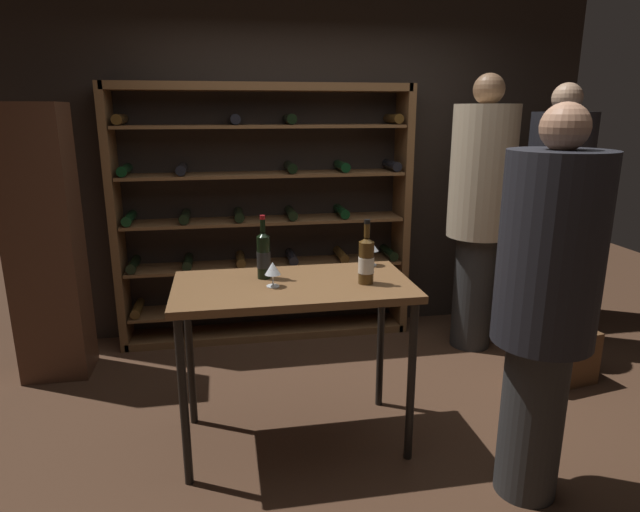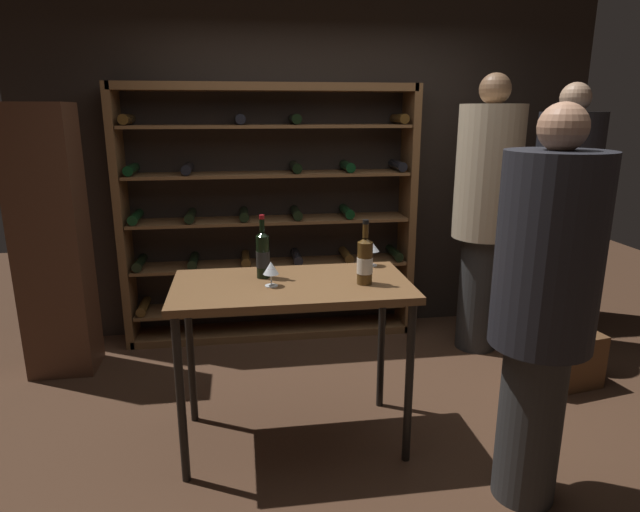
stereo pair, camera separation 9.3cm
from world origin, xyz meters
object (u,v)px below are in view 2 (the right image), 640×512
wine_crate (560,358)px  wine_glass_stemmed_right (271,269)px  wine_glass_stemmed_center (372,248)px  wine_bottle_black_capsule (263,255)px  wine_bottle_green_slim (365,261)px  display_cabinet (52,244)px  person_bystander_red_print (544,297)px  tasting_table (292,301)px  wine_rack (270,218)px  person_guest_khaki (563,207)px  person_bystander_dark_jacket (486,204)px

wine_crate → wine_glass_stemmed_right: (-2.00, -0.43, 0.85)m
wine_glass_stemmed_center → wine_glass_stemmed_right: (-0.61, -0.30, -0.02)m
wine_bottle_black_capsule → wine_bottle_green_slim: wine_bottle_black_capsule is taller
wine_bottle_black_capsule → wine_glass_stemmed_center: 0.66m
display_cabinet → person_bystander_red_print: bearing=-33.7°
tasting_table → wine_bottle_green_slim: bearing=-10.4°
wine_rack → wine_bottle_black_capsule: (-0.11, -1.41, 0.07)m
wine_bottle_black_capsule → wine_glass_stemmed_center: (0.64, 0.14, -0.02)m
wine_bottle_black_capsule → tasting_table: bearing=-39.1°
person_guest_khaki → wine_bottle_green_slim: bearing=82.4°
tasting_table → wine_glass_stemmed_right: size_ratio=9.50×
person_bystander_dark_jacket → wine_glass_stemmed_right: 2.00m
wine_rack → wine_glass_stemmed_center: wine_rack is taller
wine_crate → wine_glass_stemmed_right: size_ratio=3.61×
tasting_table → person_bystander_dark_jacket: 1.91m
wine_crate → wine_glass_stemmed_right: bearing=-167.8°
person_bystander_red_print → wine_bottle_green_slim: bearing=34.8°
person_guest_khaki → person_bystander_red_print: bearing=107.3°
display_cabinet → tasting_table: bearing=-35.8°
wine_glass_stemmed_right → person_bystander_red_print: bearing=-26.5°
wine_bottle_green_slim → wine_glass_stemmed_right: wine_bottle_green_slim is taller
person_bystander_dark_jacket → display_cabinet: 3.13m
wine_crate → wine_bottle_black_capsule: 2.23m
person_guest_khaki → wine_glass_stemmed_right: (-2.29, -1.06, -0.08)m
wine_rack → person_guest_khaki: size_ratio=1.15×
person_bystander_red_print → wine_crate: size_ratio=3.89×
tasting_table → wine_bottle_black_capsule: size_ratio=3.61×
wine_rack → wine_glass_stemmed_center: size_ratio=15.99×
wine_rack → tasting_table: 1.54m
wine_rack → person_bystander_dark_jacket: (1.59, -0.49, 0.15)m
display_cabinet → wine_bottle_black_capsule: bearing=-35.5°
wine_rack → display_cabinet: (-1.53, -0.41, -0.06)m
wine_bottle_black_capsule → person_bystander_dark_jacket: bearing=28.5°
person_bystander_red_print → wine_bottle_black_capsule: 1.43m
tasting_table → wine_glass_stemmed_center: (0.50, 0.26, 0.21)m
wine_glass_stemmed_center → person_guest_khaki: bearing=24.4°
person_guest_khaki → display_cabinet: 3.74m
wine_rack → wine_bottle_green_slim: wine_rack is taller
wine_crate → wine_glass_stemmed_right: 2.21m
wine_glass_stemmed_center → person_bystander_dark_jacket: bearing=36.4°
wine_glass_stemmed_center → wine_bottle_black_capsule: bearing=-167.6°
person_bystander_red_print → display_cabinet: (-2.63, 1.75, -0.09)m
wine_bottle_black_capsule → wine_bottle_green_slim: size_ratio=1.01×
person_bystander_dark_jacket → wine_bottle_green_slim: person_bystander_dark_jacket is taller
wine_rack → person_bystander_dark_jacket: 1.67m
display_cabinet → wine_bottle_black_capsule: size_ratio=5.39×
wine_bottle_black_capsule → person_bystander_red_print: bearing=-31.6°
person_bystander_red_print → display_cabinet: bearing=40.2°
person_bystander_red_print → display_cabinet: size_ratio=0.99×
wine_glass_stemmed_center → wine_glass_stemmed_right: size_ratio=1.10×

